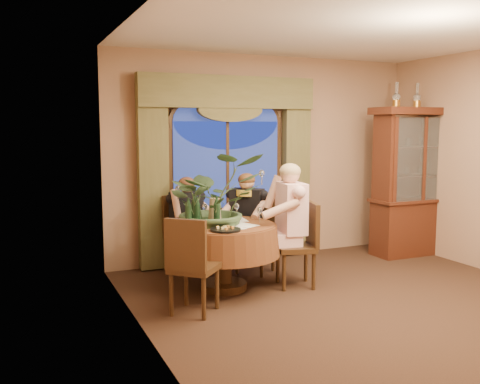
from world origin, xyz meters
name	(u,v)px	position (x,y,z in m)	size (l,w,h in m)	color
floor	(374,310)	(0.00, 0.00, 0.00)	(5.00, 5.00, 0.00)	black
wall_back	(265,158)	(0.00, 2.50, 1.40)	(4.50, 4.50, 0.00)	#916D54
ceiling	(383,23)	(0.00, 0.00, 2.80)	(5.00, 5.00, 0.00)	white
window	(227,166)	(-0.60, 2.43, 1.30)	(1.62, 0.10, 1.32)	navy
arched_transom	(227,108)	(-0.60, 2.43, 2.08)	(1.60, 0.06, 0.44)	navy
drapery_left	(153,178)	(-1.63, 2.38, 1.18)	(0.38, 0.14, 2.32)	#4E4B28
drapery_right	(296,173)	(0.43, 2.38, 1.18)	(0.38, 0.14, 2.32)	#4E4B28
swag_valance	(229,92)	(-0.60, 2.35, 2.28)	(2.45, 0.16, 0.42)	#4E4B28
dining_table	(224,257)	(-1.12, 1.25, 0.38)	(1.27, 1.27, 0.75)	maroon
china_cabinet	(414,182)	(2.00, 1.75, 1.05)	(1.30, 0.52, 2.09)	#371810
oil_lamp_left	(397,95)	(1.64, 1.75, 2.26)	(0.11, 0.11, 0.34)	#A5722D
oil_lamp_center	(417,95)	(2.00, 1.75, 2.26)	(0.11, 0.11, 0.34)	#A5722D
oil_lamp_right	(437,96)	(2.37, 1.75, 2.26)	(0.11, 0.11, 0.34)	#A5722D
chair_right	(296,245)	(-0.33, 1.03, 0.48)	(0.42, 0.42, 0.96)	black
chair_back_right	(255,235)	(-0.50, 1.75, 0.48)	(0.42, 0.42, 0.96)	black
chair_back	(186,235)	(-1.30, 2.10, 0.48)	(0.42, 0.42, 0.96)	black
chair_front_left	(194,265)	(-1.67, 0.65, 0.48)	(0.42, 0.42, 0.96)	black
person_pink	(291,224)	(-0.34, 1.12, 0.71)	(0.51, 0.47, 1.42)	beige
person_back	(187,225)	(-1.29, 2.10, 0.61)	(0.44, 0.40, 1.22)	black
person_scarf	(247,223)	(-0.58, 1.82, 0.63)	(0.45, 0.41, 1.26)	black
stoneware_vase	(215,211)	(-1.20, 1.34, 0.89)	(0.15, 0.15, 0.28)	#978661
centerpiece_plant	(214,164)	(-1.20, 1.35, 1.42)	(1.08, 1.20, 0.94)	#365231
olive_bowl	(229,222)	(-1.07, 1.23, 0.77)	(0.15, 0.15, 0.05)	#4B5E2C
cheese_platter	(225,230)	(-1.26, 0.87, 0.76)	(0.32, 0.32, 0.02)	black
wine_bottle_0	(188,213)	(-1.56, 1.17, 0.92)	(0.07, 0.07, 0.33)	black
wine_bottle_1	(217,211)	(-1.24, 1.16, 0.92)	(0.07, 0.07, 0.33)	black
wine_bottle_2	(197,211)	(-1.44, 1.25, 0.92)	(0.07, 0.07, 0.33)	black
wine_bottle_3	(195,209)	(-1.40, 1.43, 0.92)	(0.07, 0.07, 0.33)	black
tasting_paper_0	(244,225)	(-0.96, 1.08, 0.75)	(0.21, 0.30, 0.00)	white
tasting_paper_1	(237,220)	(-0.89, 1.42, 0.75)	(0.21, 0.30, 0.00)	white
tasting_paper_2	(231,228)	(-1.14, 1.00, 0.75)	(0.21, 0.30, 0.00)	white
wine_glass_person_pink	(259,214)	(-0.71, 1.18, 0.84)	(0.07, 0.07, 0.18)	silver
wine_glass_person_back	(205,211)	(-1.20, 1.66, 0.84)	(0.07, 0.07, 0.18)	silver
wine_glass_person_scarf	(237,211)	(-0.84, 1.55, 0.84)	(0.07, 0.07, 0.18)	silver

